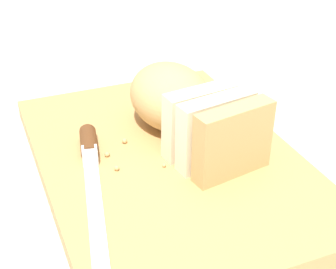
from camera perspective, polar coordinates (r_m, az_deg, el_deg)
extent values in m
plane|color=beige|center=(0.66, 0.00, -4.06)|extent=(3.00, 3.00, 0.00)
cube|color=tan|center=(0.65, 0.00, -3.18)|extent=(0.45, 0.32, 0.02)
ellipsoid|color=tan|center=(0.69, 0.24, 4.29)|extent=(0.14, 0.12, 0.09)
cube|color=beige|center=(0.63, 3.74, 1.54)|extent=(0.04, 0.10, 0.09)
cube|color=beige|center=(0.61, 5.36, 0.38)|extent=(0.04, 0.10, 0.09)
cube|color=tan|center=(0.59, 7.32, -0.78)|extent=(0.04, 0.10, 0.09)
cube|color=silver|center=(0.55, -8.01, -9.63)|extent=(0.23, 0.07, 0.00)
cylinder|color=#593319|center=(0.66, -8.88, -0.89)|extent=(0.06, 0.03, 0.02)
cube|color=silver|center=(0.64, -8.73, -2.34)|extent=(0.02, 0.02, 0.02)
sphere|color=tan|center=(0.62, -0.44, -3.47)|extent=(0.00, 0.00, 0.00)
sphere|color=tan|center=(0.62, -5.76, -3.77)|extent=(0.01, 0.01, 0.01)
sphere|color=tan|center=(0.65, -6.84, -2.22)|extent=(0.01, 0.01, 0.01)
sphere|color=tan|center=(0.67, -4.89, -0.71)|extent=(0.01, 0.01, 0.01)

